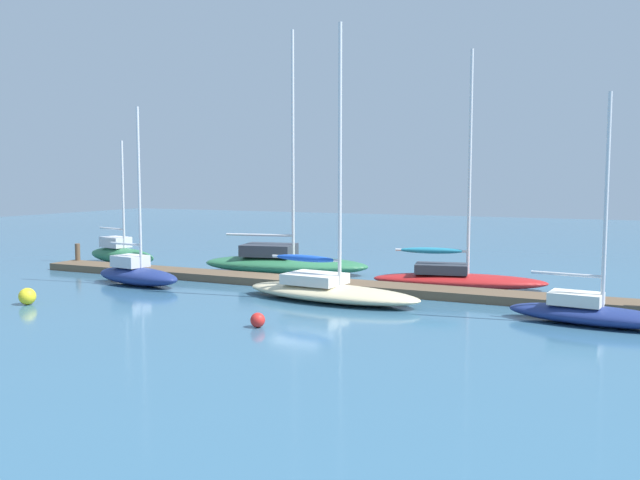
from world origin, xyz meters
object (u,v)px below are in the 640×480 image
mooring_buoy_yellow (27,296)px  mooring_buoy_red (258,320)px  sailboat_1 (137,273)px  sailboat_0 (121,253)px  sailboat_5 (591,311)px  sailboat_2 (283,262)px  sailboat_4 (456,277)px  sailboat_3 (329,289)px

mooring_buoy_yellow → mooring_buoy_red: bearing=2.1°
sailboat_1 → sailboat_0: bearing=145.2°
sailboat_0 → sailboat_5: size_ratio=0.91×
sailboat_1 → sailboat_2: 7.72m
sailboat_4 → sailboat_5: sailboat_4 is taller
sailboat_3 → sailboat_5: 10.06m
mooring_buoy_red → sailboat_4: bearing=69.9°
sailboat_4 → sailboat_1: bearing=-170.1°
sailboat_0 → sailboat_3: sailboat_3 is taller
sailboat_0 → sailboat_5: 26.77m
sailboat_0 → mooring_buoy_red: bearing=-22.9°
sailboat_1 → sailboat_3: 9.90m
sailboat_3 → sailboat_5: (10.05, -0.26, -0.04)m
sailboat_3 → mooring_buoy_yellow: (-10.49, -5.94, -0.17)m
sailboat_2 → sailboat_4: bearing=-16.2°
sailboat_2 → sailboat_4: (9.43, -0.80, -0.10)m
sailboat_0 → mooring_buoy_yellow: size_ratio=10.66×
sailboat_1 → mooring_buoy_red: 11.22m
sailboat_0 → sailboat_2: 10.56m
sailboat_2 → sailboat_5: sailboat_2 is taller
sailboat_1 → sailboat_4: size_ratio=0.77×
sailboat_1 → sailboat_4: 14.90m
sailboat_2 → sailboat_3: size_ratio=1.13×
sailboat_4 → sailboat_5: (6.12, -5.67, -0.06)m
sailboat_2 → sailboat_3: 8.29m
sailboat_3 → mooring_buoy_red: bearing=-85.3°
sailboat_1 → sailboat_2: sailboat_2 is taller
sailboat_5 → sailboat_0: bearing=173.1°
mooring_buoy_yellow → mooring_buoy_red: size_ratio=1.34×
sailboat_1 → mooring_buoy_yellow: bearing=-87.1°
sailboat_3 → sailboat_4: size_ratio=1.04×
sailboat_4 → sailboat_5: 8.35m
sailboat_3 → mooring_buoy_red: size_ratio=22.13×
sailboat_1 → sailboat_4: sailboat_4 is taller
sailboat_5 → mooring_buoy_red: 11.45m
mooring_buoy_red → sailboat_5: bearing=27.6°
sailboat_0 → sailboat_1: bearing=-31.1°
sailboat_3 → mooring_buoy_red: (-0.09, -5.57, -0.25)m
sailboat_0 → mooring_buoy_yellow: bearing=-52.1°
mooring_buoy_yellow → sailboat_4: bearing=38.2°
sailboat_2 → mooring_buoy_yellow: 13.14m
sailboat_1 → sailboat_2: (4.40, 6.34, 0.05)m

